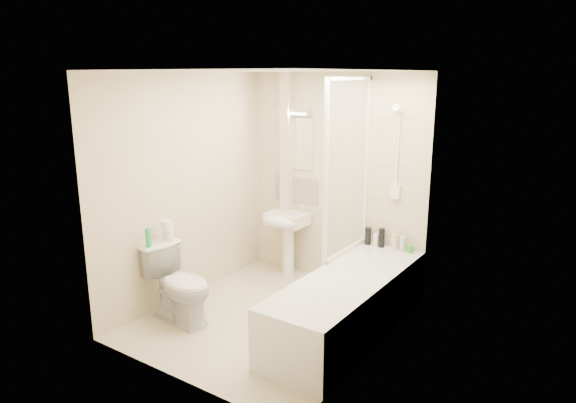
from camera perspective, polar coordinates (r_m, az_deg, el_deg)
The scene contains 25 objects.
floor at distance 5.24m, azimuth -1.93°, elevation -12.90°, with size 2.50×2.50×0.00m, color beige.
wall_back at distance 5.85m, azimuth 5.21°, elevation 2.38°, with size 2.20×0.02×2.40m, color beige.
wall_left at distance 5.53m, azimuth -11.29°, elevation 1.48°, with size 0.02×2.50×2.40m, color beige.
wall_right at distance 4.29m, azimuth 9.91°, elevation -2.07°, with size 0.02×2.50×2.40m, color beige.
ceiling at distance 4.68m, azimuth -2.18°, elevation 14.34°, with size 2.20×2.50×0.02m, color white.
tile_back at distance 5.48m, azimuth 12.07°, elevation 3.74°, with size 0.70×0.01×1.75m, color beige.
tile_right at distance 4.41m, azimuth 10.97°, elevation 1.36°, with size 0.01×2.10×1.75m, color beige.
pipe_boxing at distance 6.12m, azimuth -0.14°, elevation 2.95°, with size 0.12×0.12×2.40m, color beige.
splashback at distance 6.14m, azimuth 0.89°, elevation 1.36°, with size 0.60×0.01×0.30m, color beige.
mirror at distance 6.04m, azimuth 0.90°, elevation 6.46°, with size 0.46×0.01×0.60m, color white.
strip_light at distance 5.99m, azimuth 0.79°, elevation 9.94°, with size 0.42×0.07×0.07m, color silver.
bathtub at distance 4.92m, azimuth 6.67°, elevation -11.17°, with size 0.70×2.10×0.55m.
shower_screen at distance 5.23m, azimuth 6.69°, elevation 3.75°, with size 0.04×0.92×1.80m.
shower_fixture at distance 5.42m, azimuth 11.94°, elevation 4.93°, with size 0.10×0.16×0.99m.
pedestal_sink at distance 6.06m, azimuth -0.30°, elevation -2.76°, with size 0.46×0.44×0.89m.
bottle_black_a at distance 5.70m, azimuth 8.87°, elevation -3.81°, with size 0.07×0.07×0.19m, color black.
bottle_white_a at distance 5.67m, azimuth 9.73°, elevation -4.21°, with size 0.06×0.06×0.14m, color white.
bottle_black_b at distance 5.64m, azimuth 10.36°, elevation -3.98°, with size 0.06×0.06×0.21m, color black.
bottle_cream at distance 5.59m, azimuth 11.74°, elevation -4.42°, with size 0.06×0.06×0.17m, color beige.
bottle_white_b at distance 5.56m, azimuth 12.62°, elevation -4.62°, with size 0.06×0.06×0.16m, color silver.
bottle_green at distance 5.54m, azimuth 13.42°, elevation -5.15°, with size 0.07×0.07×0.08m, color green.
toilet at distance 5.17m, azimuth -11.97°, elevation -8.97°, with size 0.79×0.50×0.76m, color white.
toilet_roll_lower at distance 5.26m, azimuth -13.18°, elevation -3.58°, with size 0.11×0.11×0.11m, color white.
toilet_roll_upper at distance 5.19m, azimuth -13.37°, elevation -2.59°, with size 0.11×0.11×0.10m, color white.
green_bottle at distance 5.10m, azimuth -15.26°, elevation -3.86°, with size 0.06×0.06×0.17m, color green.
Camera 1 is at (2.77, -3.77, 2.37)m, focal length 32.00 mm.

